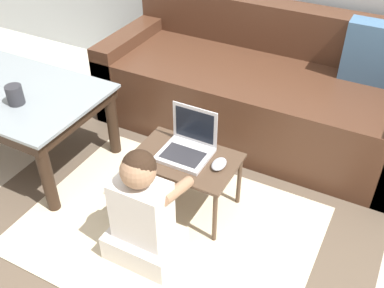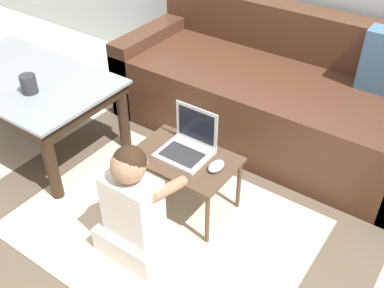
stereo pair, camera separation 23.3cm
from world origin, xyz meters
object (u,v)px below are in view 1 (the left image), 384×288
(couch, at_px, (260,91))
(person_seated, at_px, (143,214))
(computer_mouse, at_px, (219,164))
(laptop, at_px, (187,147))
(cup_on_table, at_px, (15,95))
(coffee_table, at_px, (9,98))
(laptop_desk, at_px, (186,164))

(couch, relative_size, person_seated, 3.18)
(couch, height_order, computer_mouse, couch)
(laptop, height_order, cup_on_table, cup_on_table)
(computer_mouse, distance_m, person_seated, 0.46)
(computer_mouse, height_order, person_seated, person_seated)
(coffee_table, bearing_deg, laptop, 5.24)
(computer_mouse, relative_size, cup_on_table, 0.99)
(laptop, relative_size, person_seated, 0.40)
(cup_on_table, bearing_deg, person_seated, -13.17)
(computer_mouse, bearing_deg, coffee_table, -176.41)
(cup_on_table, bearing_deg, coffee_table, 152.89)
(laptop_desk, distance_m, person_seated, 0.39)
(computer_mouse, relative_size, person_seated, 0.17)
(couch, distance_m, coffee_table, 1.59)
(computer_mouse, bearing_deg, laptop_desk, -175.23)
(coffee_table, height_order, cup_on_table, cup_on_table)
(laptop, xyz_separation_m, cup_on_table, (-0.97, -0.20, 0.15))
(coffee_table, bearing_deg, couch, 38.86)
(laptop_desk, xyz_separation_m, laptop, (-0.01, 0.04, 0.08))
(coffee_table, relative_size, laptop, 4.47)
(laptop, height_order, person_seated, person_seated)
(couch, xyz_separation_m, person_seated, (-0.09, -1.31, -0.01))
(coffee_table, xyz_separation_m, person_seated, (1.15, -0.32, -0.14))
(couch, distance_m, laptop_desk, 0.93)
(coffee_table, distance_m, person_seated, 1.20)
(coffee_table, xyz_separation_m, cup_on_table, (0.19, -0.10, 0.12))
(cup_on_table, bearing_deg, laptop_desk, 9.65)
(laptop, distance_m, person_seated, 0.44)
(laptop_desk, bearing_deg, coffee_table, -176.60)
(laptop, xyz_separation_m, person_seated, (-0.01, -0.43, -0.11))
(coffee_table, bearing_deg, computer_mouse, 3.59)
(coffee_table, distance_m, laptop, 1.16)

